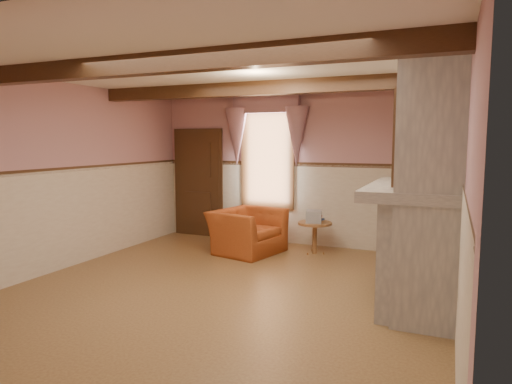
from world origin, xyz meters
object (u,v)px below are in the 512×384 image
at_px(armchair, 247,231).
at_px(mantel_clock, 421,172).
at_px(radiator, 243,227).
at_px(side_table, 315,238).
at_px(bowl, 416,182).
at_px(oil_lamp, 418,171).

height_order(armchair, mantel_clock, mantel_clock).
bearing_deg(radiator, side_table, -35.26).
bearing_deg(mantel_clock, radiator, 158.25).
height_order(bowl, oil_lamp, oil_lamp).
bearing_deg(oil_lamp, bowl, -90.00).
xyz_separation_m(mantel_clock, oil_lamp, (0.00, -0.50, 0.04)).
relative_size(side_table, radiator, 0.83).
xyz_separation_m(bowl, mantel_clock, (0.00, 0.88, 0.06)).
bearing_deg(armchair, bowl, -104.05).
height_order(armchair, radiator, armchair).
distance_m(armchair, mantel_clock, 3.11).
height_order(mantel_clock, oil_lamp, oil_lamp).
distance_m(radiator, oil_lamp, 3.92).
bearing_deg(side_table, radiator, 167.71).
distance_m(radiator, bowl, 4.07).
relative_size(radiator, mantel_clock, 2.92).
bearing_deg(mantel_clock, armchair, 168.27).
relative_size(side_table, oil_lamp, 2.07).
height_order(armchair, oil_lamp, oil_lamp).
distance_m(side_table, oil_lamp, 2.60).
height_order(side_table, bowl, bowl).
relative_size(bowl, mantel_clock, 1.38).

